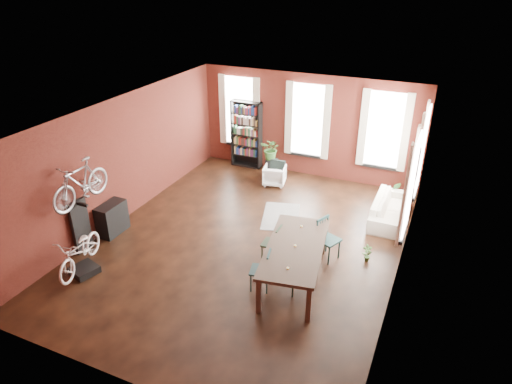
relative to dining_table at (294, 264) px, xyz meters
The scene contains 19 objects.
room 2.62m from the dining_table, 129.95° to the left, with size 9.00×9.04×3.22m.
dining_table is the anchor object (origin of this frame).
dining_chair_a 0.76m from the dining_table, 137.33° to the right, with size 0.41×0.41×0.88m, color #183636.
dining_chair_b 0.90m from the dining_table, 144.46° to the left, with size 0.40×0.40×0.87m, color black.
dining_chair_c 0.43m from the dining_table, 51.62° to the right, with size 0.37×0.37×0.81m, color black.
dining_chair_d 1.18m from the dining_table, 68.95° to the left, with size 0.45×0.45×0.98m, color #193735.
bookshelf 6.32m from the dining_table, 124.10° to the left, with size 1.00×0.32×2.20m, color black.
white_armchair 4.76m from the dining_table, 116.78° to the left, with size 0.64×0.60×0.66m, color white.
cream_sofa 3.78m from the dining_table, 67.85° to the left, with size 2.08×0.61×0.81m, color beige.
striped_rug 2.78m from the dining_table, 116.72° to the left, with size 0.95×1.52×0.01m, color black.
bike_trainer 4.59m from the dining_table, 159.38° to the right, with size 0.52×0.52×0.15m, color black.
bike_wall_rack 5.01m from the dining_table, 169.70° to the right, with size 0.16×0.60×1.30m, color black.
console_table 4.80m from the dining_table, behind, with size 0.40×0.80×0.80m, color black.
plant_stand 5.21m from the dining_table, 117.42° to the left, with size 0.32×0.32×0.63m, color black.
plant_by_sofa 4.77m from the dining_table, 73.38° to the left, with size 0.34×0.62×0.28m, color #234F1F.
plant_small 1.88m from the dining_table, 46.11° to the left, with size 0.22×0.42×0.15m, color #386227.
bicycle_floor 4.61m from the dining_table, 159.21° to the right, with size 0.57×0.85×1.62m, color white.
bicycle_hung 5.05m from the dining_table, 169.16° to the right, with size 0.47×1.00×1.66m, color #A5A8AD.
plant_on_stand 5.25m from the dining_table, 117.57° to the left, with size 0.61×0.68×0.53m, color #2E5B24.
Camera 1 is at (3.98, -8.44, 6.08)m, focal length 32.00 mm.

